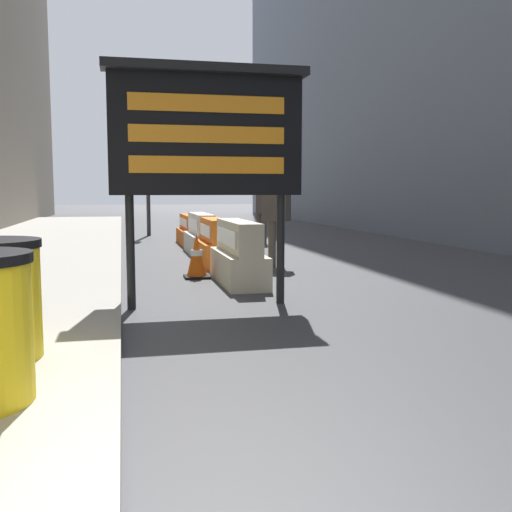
{
  "coord_description": "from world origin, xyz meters",
  "views": [
    {
      "loc": [
        0.03,
        -2.01,
        1.39
      ],
      "look_at": [
        2.42,
        8.63,
        0.2
      ],
      "focal_mm": 42.0,
      "sensor_mm": 36.0,
      "label": 1
    }
  ],
  "objects": [
    {
      "name": "jersey_barrier_orange_near",
      "position": [
        1.73,
        9.1,
        0.38
      ],
      "size": [
        0.58,
        1.61,
        0.87
      ],
      "color": "orange",
      "rests_on": "ground_plane"
    },
    {
      "name": "jersey_barrier_orange_far",
      "position": [
        1.73,
        13.39,
        0.34
      ],
      "size": [
        0.51,
        2.17,
        0.78
      ],
      "color": "orange",
      "rests_on": "ground_plane"
    },
    {
      "name": "jersey_barrier_cream",
      "position": [
        1.73,
        6.78,
        0.41
      ],
      "size": [
        0.58,
        1.93,
        0.94
      ],
      "color": "beige",
      "rests_on": "ground_plane"
    },
    {
      "name": "traffic_cone_far",
      "position": [
        2.05,
        13.33,
        0.28
      ],
      "size": [
        0.32,
        0.32,
        0.58
      ],
      "color": "black",
      "rests_on": "ground_plane"
    },
    {
      "name": "traffic_light_near_curb",
      "position": [
        0.84,
        16.81,
        2.96
      ],
      "size": [
        0.28,
        0.45,
        4.09
      ],
      "color": "#2D2D30",
      "rests_on": "ground_plane"
    },
    {
      "name": "traffic_cone_near",
      "position": [
        1.18,
        7.45,
        0.35
      ],
      "size": [
        0.4,
        0.4,
        0.71
      ],
      "color": "black",
      "rests_on": "ground_plane"
    },
    {
      "name": "traffic_light_far_side",
      "position": [
        6.01,
        19.93,
        3.11
      ],
      "size": [
        0.28,
        0.45,
        4.32
      ],
      "color": "#2D2D30",
      "rests_on": "ground_plane"
    },
    {
      "name": "message_board",
      "position": [
        1.03,
        5.08,
        2.06
      ],
      "size": [
        2.38,
        0.36,
        2.84
      ],
      "color": "black",
      "rests_on": "ground_plane"
    },
    {
      "name": "pedestrian_passerby",
      "position": [
        2.75,
        8.45,
        1.03
      ],
      "size": [
        0.53,
        0.49,
        1.75
      ],
      "rotation": [
        0.0,
        0.0,
        2.5
      ],
      "color": "#514C42",
      "rests_on": "ground_plane"
    },
    {
      "name": "traffic_cone_mid",
      "position": [
        2.9,
        16.52,
        0.29
      ],
      "size": [
        0.33,
        0.33,
        0.59
      ],
      "color": "black",
      "rests_on": "ground_plane"
    },
    {
      "name": "jersey_barrier_white",
      "position": [
        1.73,
        11.11,
        0.39
      ],
      "size": [
        0.57,
        2.02,
        0.89
      ],
      "color": "silver",
      "rests_on": "ground_plane"
    },
    {
      "name": "pedestrian_worker",
      "position": [
        3.61,
        13.3,
        0.96
      ],
      "size": [
        0.38,
        0.49,
        1.63
      ],
      "rotation": [
        0.0,
        0.0,
        4.38
      ],
      "color": "#514C42",
      "rests_on": "ground_plane"
    }
  ]
}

